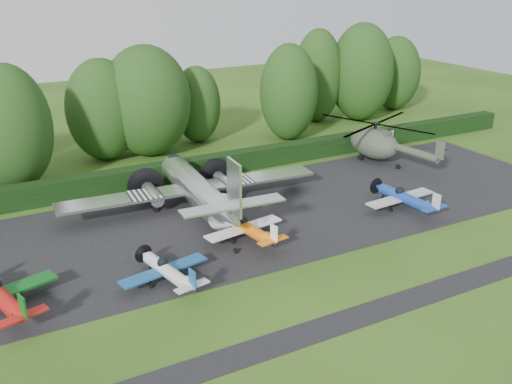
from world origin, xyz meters
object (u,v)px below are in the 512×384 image
helicopter (375,141)px  sign_board (383,139)px  light_plane_red (0,295)px  light_plane_blue (404,198)px  transport_plane (197,189)px  light_plane_white (167,271)px  light_plane_orange (247,228)px

helicopter → sign_board: bearing=45.1°
light_plane_red → light_plane_blue: 32.05m
transport_plane → light_plane_white: transport_plane is taller
transport_plane → light_plane_orange: size_ratio=3.32×
transport_plane → light_plane_red: 18.45m
light_plane_white → helicopter: (28.24, 13.92, 1.26)m
light_plane_red → light_plane_blue: (32.04, 0.69, -0.07)m
light_plane_red → helicopter: helicopter is taller
transport_plane → helicopter: size_ratio=1.49×
helicopter → sign_board: helicopter is taller
light_plane_blue → helicopter: 13.27m
light_plane_white → helicopter: bearing=38.0°
transport_plane → light_plane_orange: bearing=-83.5°
transport_plane → light_plane_orange: transport_plane is taller
transport_plane → sign_board: (25.20, 6.26, -0.65)m
transport_plane → light_plane_blue: (15.74, -7.90, -0.94)m
light_plane_red → helicopter: (38.20, 12.39, 1.09)m
sign_board → light_plane_red: bearing=-146.1°
transport_plane → helicopter: 22.22m
transport_plane → light_plane_white: bearing=-125.3°
light_plane_orange → helicopter: bearing=36.7°
light_plane_white → light_plane_blue: bearing=17.5°
light_plane_red → helicopter: size_ratio=0.50×
light_plane_red → light_plane_orange: light_plane_red is taller
light_plane_red → light_plane_orange: 17.57m
transport_plane → light_plane_orange: 7.08m
light_plane_blue → sign_board: bearing=60.6°
light_plane_orange → sign_board: 27.39m
light_plane_white → helicopter: size_ratio=0.43×
light_plane_orange → light_plane_white: bearing=-147.5°
light_plane_red → light_plane_orange: size_ratio=1.12×
light_plane_white → sign_board: 35.54m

